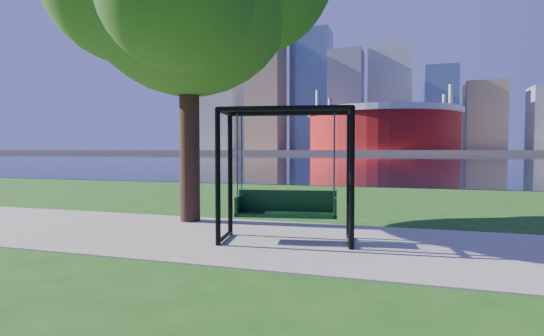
% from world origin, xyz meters
% --- Properties ---
extents(ground, '(900.00, 900.00, 0.00)m').
position_xyz_m(ground, '(0.00, 0.00, 0.00)').
color(ground, '#1E5114').
rests_on(ground, ground).
extents(path, '(120.00, 4.00, 0.03)m').
position_xyz_m(path, '(0.00, -0.50, 0.01)').
color(path, '#9E937F').
rests_on(path, ground).
extents(river, '(900.00, 180.00, 0.02)m').
position_xyz_m(river, '(0.00, 102.00, 0.01)').
color(river, black).
rests_on(river, ground).
extents(far_bank, '(900.00, 228.00, 2.00)m').
position_xyz_m(far_bank, '(0.00, 306.00, 1.00)').
color(far_bank, '#937F60').
rests_on(far_bank, ground).
extents(stadium, '(83.00, 83.00, 32.00)m').
position_xyz_m(stadium, '(-10.00, 235.00, 14.23)').
color(stadium, maroon).
rests_on(stadium, far_bank).
extents(skyline, '(392.00, 66.00, 96.50)m').
position_xyz_m(skyline, '(-4.27, 319.39, 35.89)').
color(skyline, gray).
rests_on(skyline, far_bank).
extents(swing, '(2.56, 1.45, 2.47)m').
position_xyz_m(swing, '(0.59, -0.57, 1.19)').
color(swing, black).
rests_on(swing, ground).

